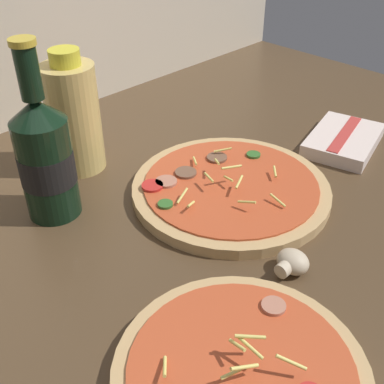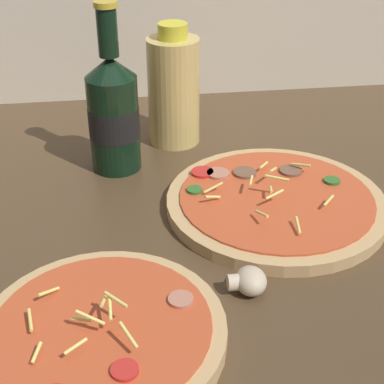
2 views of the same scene
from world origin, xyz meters
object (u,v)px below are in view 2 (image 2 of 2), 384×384
Objects in this scene: beer_bottle at (113,112)px; mushroom_right at (249,281)px; pizza_far at (276,202)px; oil_bottle at (174,90)px; pizza_near at (103,333)px.

beer_bottle reaches higher than mushroom_right.
pizza_far reaches higher than mushroom_right.
beer_bottle reaches higher than pizza_far.
pizza_far is 26.97cm from oil_bottle.
beer_bottle is 5.71× the size of mushroom_right.
oil_bottle reaches higher than pizza_near.
pizza_near is at bearing -93.76° from beer_bottle.
pizza_near is 37.99cm from beer_bottle.
beer_bottle reaches higher than pizza_near.
mushroom_right is at bearing 18.74° from pizza_near.
mushroom_right is (-7.43, -16.47, 0.48)cm from pizza_far.
pizza_near is at bearing -161.26° from mushroom_right.
oil_bottle is at bearing 116.21° from pizza_far.
pizza_near is 32.25cm from pizza_far.
beer_bottle is at bearing 144.54° from pizza_far.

